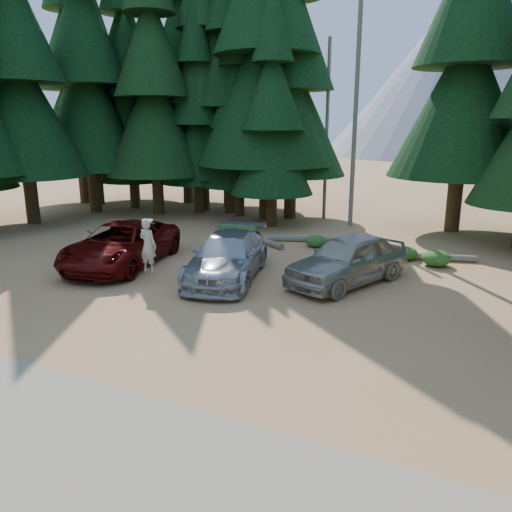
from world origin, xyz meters
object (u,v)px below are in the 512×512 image
object	(u,v)px
silver_minivan_right	(348,259)
log_mid	(259,240)
red_pickup	(121,244)
log_right	(420,257)
silver_minivan_center	(227,257)
log_left	(309,239)
frisbee_player	(148,245)

from	to	relation	value
silver_minivan_right	log_mid	xyz separation A→B (m)	(-5.40, 4.27, -0.72)
red_pickup	log_right	distance (m)	12.09
silver_minivan_center	red_pickup	bearing A→B (deg)	168.63
red_pickup	log_right	world-z (taller)	red_pickup
silver_minivan_center	log_mid	world-z (taller)	silver_minivan_center
log_left	red_pickup	bearing A→B (deg)	-145.81
silver_minivan_right	frisbee_player	xyz separation A→B (m)	(-6.31, -2.88, 0.47)
log_mid	log_right	bearing A→B (deg)	30.76
silver_minivan_center	silver_minivan_right	distance (m)	4.25
red_pickup	log_mid	world-z (taller)	red_pickup
red_pickup	frisbee_player	size ratio (longest dim) A/B	3.21
frisbee_player	silver_minivan_right	bearing A→B (deg)	-151.01
silver_minivan_center	log_left	size ratio (longest dim) A/B	1.43
red_pickup	log_left	xyz separation A→B (m)	(5.30, 6.96, -0.70)
silver_minivan_right	frisbee_player	bearing A→B (deg)	-133.20
silver_minivan_right	log_left	size ratio (longest dim) A/B	1.30
log_right	red_pickup	bearing A→B (deg)	-166.28
frisbee_player	log_right	distance (m)	10.98
silver_minivan_right	log_right	distance (m)	4.77
red_pickup	silver_minivan_center	bearing A→B (deg)	-8.36
silver_minivan_right	frisbee_player	world-z (taller)	frisbee_player
frisbee_player	log_right	world-z (taller)	frisbee_player
frisbee_player	log_right	bearing A→B (deg)	-134.29
red_pickup	log_right	bearing A→B (deg)	17.45
silver_minivan_right	log_mid	bearing A→B (deg)	163.95
silver_minivan_right	log_right	size ratio (longest dim) A/B	1.17
frisbee_player	log_left	size ratio (longest dim) A/B	0.49
red_pickup	silver_minivan_center	world-z (taller)	red_pickup
red_pickup	log_right	xyz separation A→B (m)	(10.52, 5.90, -0.70)
red_pickup	log_left	size ratio (longest dim) A/B	1.56
log_mid	silver_minivan_center	bearing A→B (deg)	-45.98
log_left	frisbee_player	bearing A→B (deg)	-128.38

